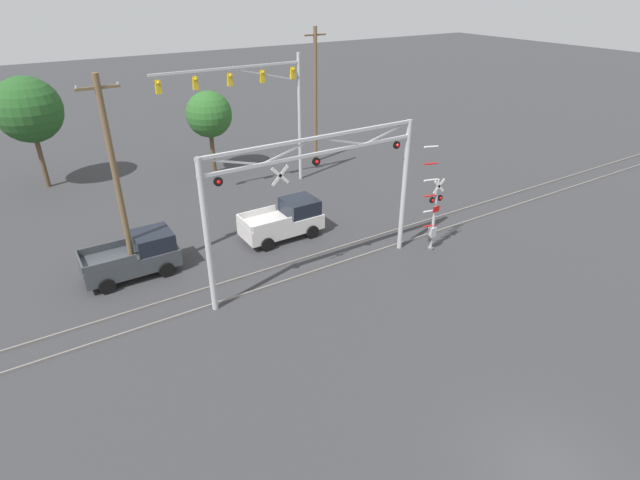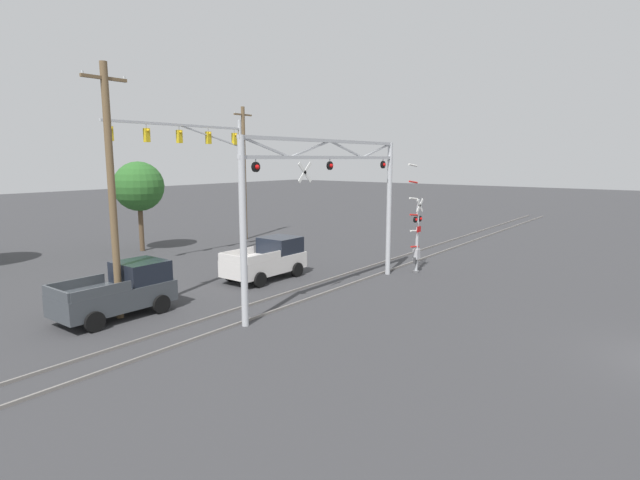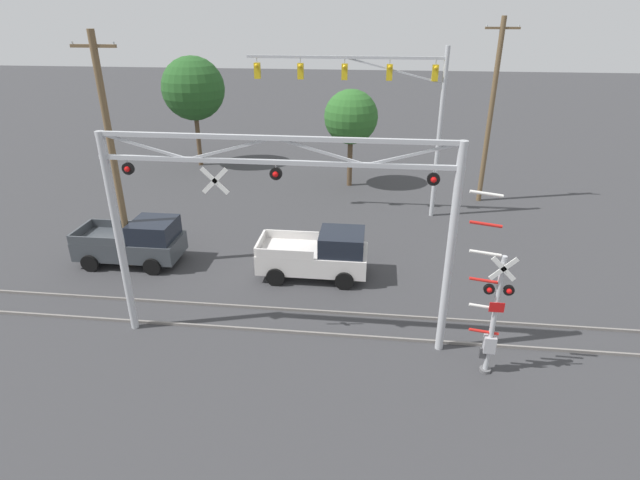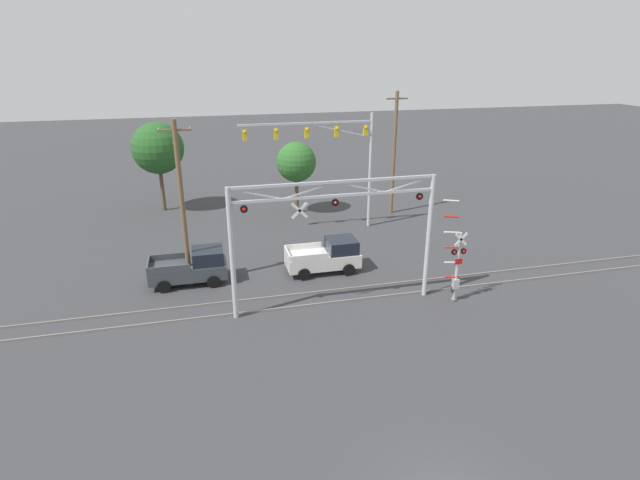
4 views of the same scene
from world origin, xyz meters
name	(u,v)px [view 2 (image 2 of 4)]	position (x,y,z in m)	size (l,w,h in m)	color
rail_track_near	(325,293)	(0.00, 13.72, 0.05)	(80.00, 0.08, 0.10)	gray
rail_track_far	(301,288)	(0.00, 15.16, 0.05)	(80.00, 0.08, 0.10)	gray
crossing_gantry	(330,195)	(-0.01, 13.44, 4.68)	(11.08, 0.29, 7.13)	#B7BABF
crossing_signal_mast	(417,235)	(6.67, 12.38, 2.13)	(1.65, 0.35, 6.04)	#B7BABF
traffic_signal_span	(212,159)	(3.66, 25.66, 6.25)	(10.15, 0.39, 8.90)	#B7BABF
pickup_truck_lead	(268,259)	(0.78, 18.05, 1.02)	(4.62, 2.29, 2.09)	silver
pickup_truck_following	(121,291)	(-7.55, 18.35, 1.02)	(4.58, 2.29, 2.09)	#3D4247
utility_pole_left	(112,191)	(-7.77, 18.13, 5.07)	(1.80, 0.28, 9.83)	brown
utility_pole_right	(244,172)	(9.27, 28.48, 5.25)	(1.80, 0.28, 10.20)	brown
background_tree_far_left_verge	(139,187)	(1.32, 30.46, 4.41)	(3.35, 3.35, 6.11)	brown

